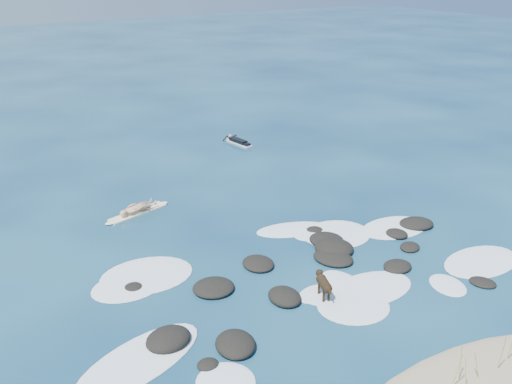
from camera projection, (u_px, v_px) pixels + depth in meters
ground at (285, 263)px, 19.26m from camera, size 160.00×160.00×0.00m
dune_grass at (491, 384)px, 12.92m from camera, size 4.12×1.86×1.20m
reef_rocks at (306, 272)px, 18.57m from camera, size 12.59×6.76×0.47m
breaking_foam at (301, 275)px, 18.50m from camera, size 15.41×8.01×0.12m
standing_surfer_rig at (136, 198)px, 22.69m from camera, size 2.99×1.13×1.72m
paddling_surfer_rig at (238, 141)px, 31.48m from camera, size 0.97×2.20×0.38m
dog at (323, 283)px, 17.12m from camera, size 0.57×1.19×0.78m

